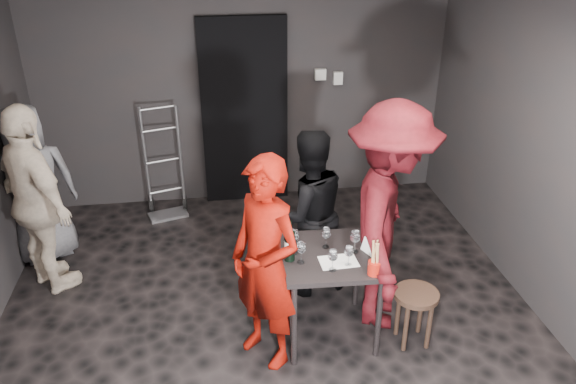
{
  "coord_description": "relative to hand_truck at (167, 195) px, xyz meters",
  "views": [
    {
      "loc": [
        -0.39,
        -3.53,
        3.09
      ],
      "look_at": [
        0.17,
        0.25,
        1.15
      ],
      "focal_mm": 35.0,
      "sensor_mm": 36.0,
      "label": 1
    }
  ],
  "objects": [
    {
      "name": "floor",
      "position": [
        0.92,
        -2.18,
        -0.22
      ],
      "size": [
        4.5,
        5.0,
        0.02
      ],
      "primitive_type": "cube",
      "color": "black",
      "rests_on": "ground"
    },
    {
      "name": "wall_back",
      "position": [
        0.92,
        0.32,
        1.13
      ],
      "size": [
        4.5,
        0.04,
        2.7
      ],
      "primitive_type": "cube",
      "color": "black",
      "rests_on": "ground"
    },
    {
      "name": "wall_right",
      "position": [
        3.17,
        -2.18,
        1.13
      ],
      "size": [
        0.04,
        5.0,
        2.7
      ],
      "primitive_type": "cube",
      "color": "black",
      "rests_on": "ground"
    },
    {
      "name": "doorway",
      "position": [
        0.92,
        0.26,
        0.83
      ],
      "size": [
        0.95,
        0.1,
        2.1
      ],
      "primitive_type": "cube",
      "color": "black",
      "rests_on": "ground"
    },
    {
      "name": "wallbox_upper",
      "position": [
        1.77,
        0.27,
        1.23
      ],
      "size": [
        0.12,
        0.06,
        0.12
      ],
      "primitive_type": "cube",
      "color": "#B7B7B2",
      "rests_on": "wall_back"
    },
    {
      "name": "wallbox_lower",
      "position": [
        1.97,
        0.27,
        1.18
      ],
      "size": [
        0.1,
        0.06,
        0.14
      ],
      "primitive_type": "cube",
      "color": "#B7B7B2",
      "rests_on": "wall_back"
    },
    {
      "name": "hand_truck",
      "position": [
        0.0,
        0.0,
        0.0
      ],
      "size": [
        0.41,
        0.35,
        1.24
      ],
      "rotation": [
        0.0,
        0.0,
        0.29
      ],
      "color": "#B2B2B7",
      "rests_on": "floor"
    },
    {
      "name": "tasting_table",
      "position": [
        1.36,
        -2.22,
        0.43
      ],
      "size": [
        0.72,
        0.72,
        0.75
      ],
      "rotation": [
        0.0,
        0.0,
        -0.05
      ],
      "color": "black",
      "rests_on": "floor"
    },
    {
      "name": "stool",
      "position": [
        2.01,
        -2.43,
        0.15
      ],
      "size": [
        0.35,
        0.35,
        0.47
      ],
      "rotation": [
        0.0,
        0.0,
        -0.27
      ],
      "color": "black",
      "rests_on": "floor"
    },
    {
      "name": "server_red",
      "position": [
        0.86,
        -2.4,
        0.68
      ],
      "size": [
        0.76,
        0.79,
        1.81
      ],
      "primitive_type": "imported",
      "rotation": [
        0.0,
        0.0,
        -0.88
      ],
      "color": "#7C0B03",
      "rests_on": "floor"
    },
    {
      "name": "woman_black",
      "position": [
        1.31,
        -1.58,
        0.54
      ],
      "size": [
        0.81,
        0.56,
        1.52
      ],
      "primitive_type": "imported",
      "rotation": [
        0.0,
        0.0,
        3.36
      ],
      "color": "black",
      "rests_on": "floor"
    },
    {
      "name": "man_maroon",
      "position": [
        1.85,
        -2.09,
        0.95
      ],
      "size": [
        1.16,
        1.66,
        2.35
      ],
      "primitive_type": "imported",
      "rotation": [
        0.0,
        0.0,
        1.24
      ],
      "color": "#440A0F",
      "rests_on": "floor"
    },
    {
      "name": "bystander_cream",
      "position": [
        -0.97,
        -1.24,
        0.76
      ],
      "size": [
        1.17,
        1.23,
        1.96
      ],
      "primitive_type": "imported",
      "rotation": [
        0.0,
        0.0,
        2.28
      ],
      "color": "beige",
      "rests_on": "floor"
    },
    {
      "name": "bystander_grey",
      "position": [
        -1.13,
        -0.72,
        0.58
      ],
      "size": [
        0.89,
        0.72,
        1.6
      ],
      "primitive_type": "imported",
      "rotation": [
        0.0,
        0.0,
        3.57
      ],
      "color": "slate",
      "rests_on": "floor"
    },
    {
      "name": "tasting_mat",
      "position": [
        1.4,
        -2.34,
        0.53
      ],
      "size": [
        0.29,
        0.2,
        0.0
      ],
      "primitive_type": "cube",
      "rotation": [
        0.0,
        0.0,
        0.04
      ],
      "color": "white",
      "rests_on": "tasting_table"
    },
    {
      "name": "wine_glass_a",
      "position": [
        1.13,
        -2.31,
        0.62
      ],
      "size": [
        0.08,
        0.08,
        0.19
      ],
      "primitive_type": null,
      "rotation": [
        0.0,
        0.0,
        0.1
      ],
      "color": "white",
      "rests_on": "tasting_table"
    },
    {
      "name": "wine_glass_b",
      "position": [
        1.1,
        -2.17,
        0.63
      ],
      "size": [
        0.11,
        0.11,
        0.22
      ],
      "primitive_type": null,
      "rotation": [
        0.0,
        0.0,
        0.36
      ],
      "color": "white",
      "rests_on": "tasting_table"
    },
    {
      "name": "wine_glass_c",
      "position": [
        1.35,
        -2.13,
        0.62
      ],
      "size": [
        0.09,
        0.09,
        0.18
      ],
      "primitive_type": null,
      "rotation": [
        0.0,
        0.0,
        0.41
      ],
      "color": "white",
      "rests_on": "tasting_table"
    },
    {
      "name": "wine_glass_d",
      "position": [
        1.34,
        -2.44,
        0.62
      ],
      "size": [
        0.08,
        0.08,
        0.19
      ],
      "primitive_type": null,
      "rotation": [
        0.0,
        0.0,
        -0.18
      ],
      "color": "white",
      "rests_on": "tasting_table"
    },
    {
      "name": "wine_glass_e",
      "position": [
        1.47,
        -2.39,
        0.61
      ],
      "size": [
        0.07,
        0.07,
        0.18
      ],
      "primitive_type": null,
      "rotation": [
        0.0,
        0.0,
        -0.05
      ],
      "color": "white",
      "rests_on": "tasting_table"
    },
    {
      "name": "wine_glass_f",
      "position": [
        1.55,
        -2.22,
        0.62
      ],
      "size": [
        0.1,
        0.1,
        0.2
      ],
      "primitive_type": null,
      "rotation": [
        0.0,
        0.0,
        -0.36
      ],
      "color": "white",
      "rests_on": "tasting_table"
    },
    {
      "name": "wine_bottle",
      "position": [
        1.05,
        -2.26,
        0.65
      ],
      "size": [
        0.08,
        0.08,
        0.33
      ],
      "rotation": [
        0.0,
        0.0,
        0.21
      ],
      "color": "black",
      "rests_on": "tasting_table"
    },
    {
      "name": "breadstick_cup",
      "position": [
        1.62,
        -2.52,
        0.66
      ],
      "size": [
        0.09,
        0.09,
        0.29
      ],
      "rotation": [
        0.0,
        0.0,
        0.17
      ],
      "color": "#A4170C",
      "rests_on": "tasting_table"
    },
    {
      "name": "reserved_card",
      "position": [
        1.66,
        -2.26,
        0.58
      ],
      "size": [
        0.14,
        0.17,
        0.11
      ],
      "primitive_type": null,
      "rotation": [
        0.0,
        0.0,
        0.41
      ],
      "color": "white",
      "rests_on": "tasting_table"
    }
  ]
}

